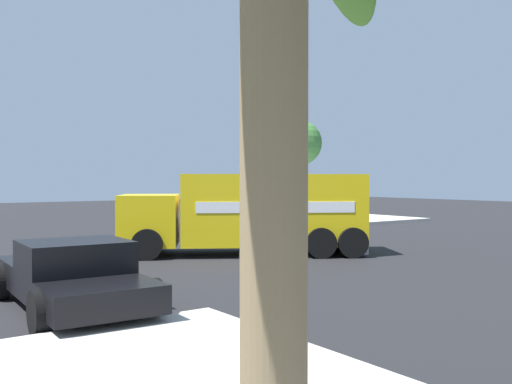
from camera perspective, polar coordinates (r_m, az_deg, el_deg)
ground_plane at (r=20.27m, az=1.64°, el=-6.02°), size 100.00×100.00×0.00m
sidewalk_corner_near at (r=37.18m, az=5.07°, el=-2.58°), size 10.93×10.93×0.14m
delivery_truck at (r=19.73m, az=-0.50°, el=-2.00°), size 8.30×6.44×2.75m
traffic_light_primary at (r=29.12m, az=3.87°, el=4.33°), size 2.23×3.20×6.11m
pickup_black at (r=12.04m, az=-17.77°, el=-7.63°), size 2.44×5.28×1.38m
pedestrian_near_corner at (r=37.20m, az=5.38°, el=-0.91°), size 0.47×0.36×1.77m
picket_fence_run at (r=41.23m, az=0.31°, el=-1.43°), size 6.94×0.05×0.95m
palm_tree_far at (r=2.23m, az=1.67°, el=14.88°), size 2.55×2.60×4.22m
shade_tree_near at (r=39.87m, az=4.32°, el=4.83°), size 3.11×3.11×6.49m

